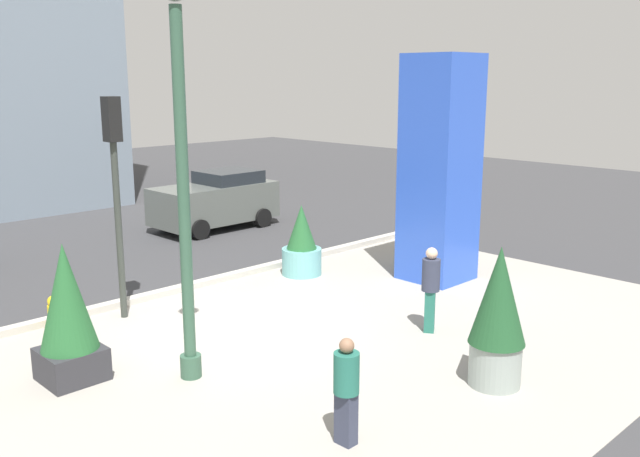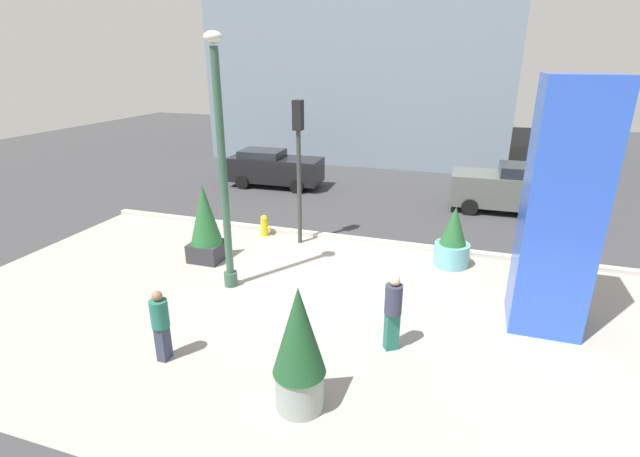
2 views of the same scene
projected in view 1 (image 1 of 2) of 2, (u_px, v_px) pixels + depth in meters
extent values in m
plane|color=#38383A|center=(139.00, 289.00, 16.63)|extent=(60.00, 60.00, 0.00)
cube|color=#9E998E|center=(310.00, 361.00, 12.45)|extent=(18.00, 10.00, 0.02)
cube|color=#B7B2A8|center=(158.00, 294.00, 16.00)|extent=(18.00, 0.24, 0.16)
cylinder|color=#335642|center=(191.00, 366.00, 11.74)|extent=(0.36, 0.36, 0.40)
cylinder|color=#335642|center=(184.00, 202.00, 11.12)|extent=(0.20, 0.20, 6.10)
cube|color=blue|center=(440.00, 170.00, 16.92)|extent=(1.50, 1.50, 5.56)
cylinder|color=#6BB2B2|center=(302.00, 262.00, 17.79)|extent=(1.02, 1.02, 0.70)
cylinder|color=#382819|center=(302.00, 249.00, 17.72)|extent=(0.94, 0.94, 0.04)
cone|color=#235B2D|center=(301.00, 227.00, 17.59)|extent=(0.78, 0.78, 1.14)
cube|color=#2D2D33|center=(72.00, 364.00, 11.62)|extent=(0.97, 0.97, 0.57)
cylinder|color=#382819|center=(71.00, 349.00, 11.56)|extent=(0.92, 0.92, 0.04)
cone|color=#235B2D|center=(66.00, 297.00, 11.36)|extent=(0.96, 0.96, 1.81)
cylinder|color=gray|center=(495.00, 364.00, 11.40)|extent=(0.86, 0.86, 0.75)
cylinder|color=#382819|center=(496.00, 344.00, 11.32)|extent=(0.79, 0.79, 0.04)
cone|color=#1E4C28|center=(499.00, 295.00, 11.14)|extent=(0.93, 0.93, 1.63)
cylinder|color=gold|center=(55.00, 318.00, 13.85)|extent=(0.26, 0.26, 0.55)
sphere|color=gold|center=(53.00, 301.00, 13.77)|extent=(0.24, 0.24, 0.24)
cylinder|color=gold|center=(63.00, 315.00, 13.96)|extent=(0.12, 0.10, 0.10)
cylinder|color=#333833|center=(119.00, 232.00, 14.30)|extent=(0.14, 0.14, 3.74)
cube|color=black|center=(112.00, 119.00, 13.80)|extent=(0.28, 0.32, 0.90)
sphere|color=green|center=(107.00, 105.00, 13.86)|extent=(0.18, 0.18, 0.18)
cube|color=#565B56|center=(214.00, 203.00, 23.06)|extent=(4.19, 1.96, 1.22)
cube|color=#1E2328|center=(228.00, 177.00, 23.31)|extent=(1.90, 1.70, 0.42)
cylinder|color=black|center=(200.00, 229.00, 21.63)|extent=(0.64, 0.23, 0.64)
cylinder|color=black|center=(166.00, 221.00, 22.94)|extent=(0.64, 0.23, 0.64)
cylinder|color=black|center=(263.00, 218.00, 23.42)|extent=(0.64, 0.23, 0.64)
cylinder|color=black|center=(228.00, 210.00, 24.73)|extent=(0.64, 0.23, 0.64)
cube|color=#33384C|center=(346.00, 418.00, 9.56)|extent=(0.21, 0.28, 0.78)
cylinder|color=#236656|center=(346.00, 373.00, 9.41)|extent=(0.37, 0.37, 0.58)
sphere|color=#8C664C|center=(347.00, 346.00, 9.32)|extent=(0.21, 0.21, 0.21)
cube|color=#236656|center=(430.00, 311.00, 13.79)|extent=(0.34, 0.32, 0.86)
cylinder|color=#33384C|center=(431.00, 275.00, 13.63)|extent=(0.50, 0.50, 0.65)
sphere|color=beige|center=(432.00, 253.00, 13.53)|extent=(0.23, 0.23, 0.23)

